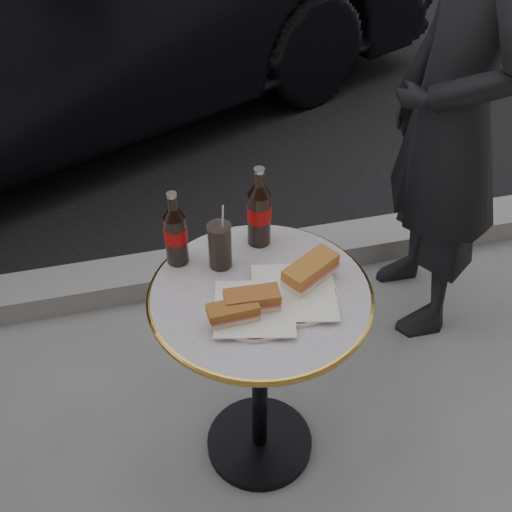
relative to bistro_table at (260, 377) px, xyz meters
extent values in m
plane|color=slate|center=(0.00, 0.00, -0.37)|extent=(80.00, 80.00, 0.00)
cube|color=gray|center=(0.00, 0.90, -0.32)|extent=(40.00, 0.20, 0.12)
cylinder|color=silver|center=(-0.03, -0.07, 0.37)|extent=(0.29, 0.29, 0.01)
cylinder|color=white|center=(0.08, -0.04, 0.37)|extent=(0.31, 0.31, 0.01)
cube|color=#985C26|center=(-0.10, -0.09, 0.40)|extent=(0.13, 0.07, 0.05)
cube|color=#A65C2A|center=(-0.04, -0.07, 0.40)|extent=(0.15, 0.08, 0.05)
cube|color=#B26C2D|center=(0.14, 0.00, 0.41)|extent=(0.18, 0.15, 0.06)
cylinder|color=black|center=(-0.08, 0.14, 0.44)|extent=(0.09, 0.09, 0.14)
imported|color=black|center=(0.81, 0.52, 0.52)|extent=(0.46, 0.67, 1.77)
camera|label=1|loc=(-0.32, -1.22, 1.58)|focal=45.00mm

